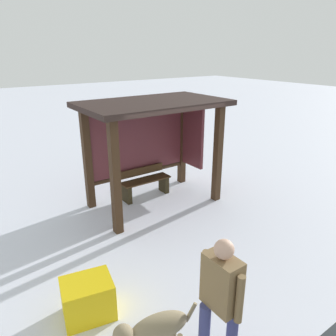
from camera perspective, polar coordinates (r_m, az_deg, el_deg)
name	(u,v)px	position (r m, az deg, el deg)	size (l,w,h in m)	color
ground_plane	(155,202)	(8.16, -2.32, -6.10)	(60.00, 60.00, 0.00)	silver
bus_shelter	(153,125)	(7.71, -2.68, 7.54)	(3.29, 1.97, 2.53)	#392516
bench_left_inside	(145,183)	(8.36, -4.04, -2.74)	(1.32, 0.39, 0.76)	#412C18
person_walking	(221,293)	(3.98, 9.35, -21.06)	(0.41, 0.64, 1.71)	olive
dog	(154,329)	(4.36, -2.48, -26.56)	(1.08, 0.43, 0.64)	#8D7C5C
grit_bin	(88,299)	(5.08, -14.00, -21.53)	(0.70, 0.56, 0.57)	yellow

